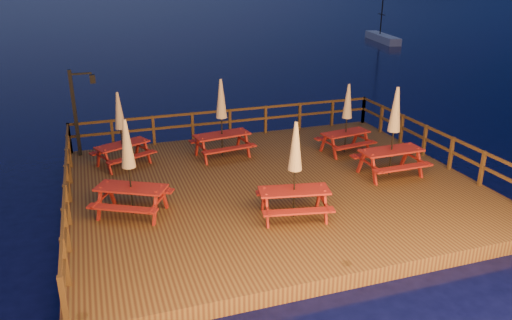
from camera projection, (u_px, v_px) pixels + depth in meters
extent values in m
plane|color=black|center=(274.00, 196.00, 15.30)|extent=(500.00, 500.00, 0.00)
cube|color=#412414|center=(274.00, 190.00, 15.23)|extent=(12.00, 10.00, 0.40)
cylinder|color=#392612|center=(82.00, 173.00, 17.80)|extent=(0.24, 0.24, 1.40)
cylinder|color=#392612|center=(344.00, 290.00, 11.34)|extent=(0.24, 0.24, 1.40)
cylinder|color=#392612|center=(232.00, 155.00, 19.47)|extent=(0.24, 0.24, 1.40)
cylinder|color=#392612|center=(359.00, 140.00, 21.14)|extent=(0.24, 0.24, 1.40)
cube|color=#392612|center=(230.00, 110.00, 19.06)|extent=(11.70, 0.06, 0.09)
cube|color=#392612|center=(230.00, 122.00, 19.22)|extent=(11.70, 0.06, 0.09)
cube|color=#392612|center=(104.00, 135.00, 17.84)|extent=(0.10, 0.10, 1.10)
cube|color=#392612|center=(230.00, 123.00, 19.24)|extent=(0.10, 0.10, 1.10)
cube|color=#392612|center=(339.00, 112.00, 20.64)|extent=(0.10, 0.10, 1.10)
cube|color=#392612|center=(65.00, 176.00, 13.03)|extent=(0.06, 9.70, 0.09)
cube|color=#392612|center=(67.00, 192.00, 13.19)|extent=(0.06, 9.70, 0.09)
cube|color=#392612|center=(65.00, 273.00, 9.78)|extent=(0.10, 0.10, 1.10)
cube|color=#392612|center=(68.00, 194.00, 13.21)|extent=(0.10, 0.10, 1.10)
cube|color=#392612|center=(69.00, 147.00, 16.64)|extent=(0.10, 0.10, 1.10)
cube|color=#392612|center=(439.00, 132.00, 16.52)|extent=(0.06, 9.70, 0.09)
cube|color=#392612|center=(438.00, 145.00, 16.68)|extent=(0.06, 9.70, 0.09)
cube|color=#392612|center=(437.00, 146.00, 16.70)|extent=(0.10, 0.10, 1.10)
cube|color=#392612|center=(376.00, 116.00, 20.13)|extent=(0.10, 0.10, 1.10)
cube|color=black|center=(75.00, 114.00, 16.98)|extent=(0.12, 0.12, 3.00)
cube|color=black|center=(81.00, 74.00, 16.60)|extent=(0.70, 0.06, 0.06)
cube|color=black|center=(93.00, 79.00, 16.77)|extent=(0.18, 0.18, 0.28)
sphere|color=#E2B75A|center=(93.00, 79.00, 16.77)|extent=(0.14, 0.14, 0.14)
cube|color=silver|center=(382.00, 39.00, 47.28)|extent=(2.41, 6.69, 0.85)
cylinder|color=black|center=(382.00, 14.00, 46.89)|extent=(0.41, 1.68, 0.08)
cube|color=maroon|center=(391.00, 150.00, 15.54)|extent=(2.00, 0.82, 0.06)
cube|color=maroon|center=(379.00, 153.00, 16.24)|extent=(1.99, 0.35, 0.06)
cube|color=maroon|center=(403.00, 168.00, 15.08)|extent=(1.99, 0.35, 0.06)
cube|color=maroon|center=(361.00, 162.00, 15.74)|extent=(0.07, 0.11, 0.83)
cube|color=maroon|center=(374.00, 170.00, 15.11)|extent=(0.07, 0.11, 0.83)
cube|color=maroon|center=(405.00, 156.00, 16.27)|extent=(0.07, 0.11, 0.83)
cube|color=maroon|center=(419.00, 163.00, 15.63)|extent=(0.07, 0.11, 0.83)
cylinder|color=black|center=(393.00, 134.00, 15.34)|extent=(0.05, 0.05, 2.75)
cone|color=tan|center=(396.00, 109.00, 15.07)|extent=(0.40, 0.40, 1.38)
sphere|color=black|center=(398.00, 89.00, 14.84)|extent=(0.08, 0.08, 0.08)
cube|color=maroon|center=(346.00, 133.00, 17.55)|extent=(1.80, 0.93, 0.05)
cube|color=maroon|center=(336.00, 136.00, 18.13)|extent=(1.74, 0.54, 0.05)
cube|color=maroon|center=(355.00, 145.00, 17.18)|extent=(1.74, 0.54, 0.05)
cube|color=maroon|center=(323.00, 143.00, 17.63)|extent=(0.07, 0.10, 0.72)
cube|color=maroon|center=(334.00, 148.00, 17.11)|extent=(0.07, 0.10, 0.72)
cube|color=maroon|center=(356.00, 137.00, 18.25)|extent=(0.07, 0.10, 0.72)
cube|color=maroon|center=(367.00, 142.00, 17.73)|extent=(0.07, 0.10, 0.72)
cylinder|color=black|center=(347.00, 120.00, 17.38)|extent=(0.04, 0.04, 2.39)
cone|color=tan|center=(348.00, 101.00, 17.14)|extent=(0.34, 0.34, 1.19)
sphere|color=black|center=(349.00, 85.00, 16.94)|extent=(0.07, 0.07, 0.07)
cube|color=maroon|center=(222.00, 135.00, 17.11)|extent=(1.99, 1.00, 0.05)
cube|color=maroon|center=(215.00, 138.00, 17.76)|extent=(1.93, 0.56, 0.05)
cube|color=maroon|center=(230.00, 149.00, 16.70)|extent=(1.93, 0.56, 0.05)
cube|color=maroon|center=(197.00, 146.00, 17.22)|extent=(0.08, 0.11, 0.79)
cube|color=maroon|center=(204.00, 152.00, 16.63)|extent=(0.08, 0.11, 0.79)
cube|color=maroon|center=(239.00, 139.00, 17.88)|extent=(0.08, 0.11, 0.79)
cube|color=maroon|center=(247.00, 145.00, 17.30)|extent=(0.08, 0.11, 0.79)
cylinder|color=black|center=(222.00, 120.00, 16.92)|extent=(0.05, 0.05, 2.64)
cone|color=tan|center=(221.00, 99.00, 16.66)|extent=(0.38, 0.38, 1.32)
sphere|color=black|center=(221.00, 80.00, 16.44)|extent=(0.07, 0.07, 0.07)
cube|color=maroon|center=(131.00, 188.00, 13.05)|extent=(1.95, 1.51, 0.05)
cube|color=maroon|center=(141.00, 189.00, 13.72)|extent=(1.74, 1.14, 0.05)
cube|color=maroon|center=(122.00, 208.00, 12.60)|extent=(1.74, 1.14, 0.05)
cube|color=maroon|center=(111.00, 193.00, 13.62)|extent=(0.10, 0.12, 0.76)
cube|color=maroon|center=(100.00, 204.00, 13.01)|extent=(0.10, 0.12, 0.76)
cube|color=maroon|center=(164.00, 198.00, 13.37)|extent=(0.10, 0.12, 0.76)
cube|color=maroon|center=(155.00, 209.00, 12.75)|extent=(0.10, 0.12, 0.76)
cylinder|color=black|center=(129.00, 170.00, 12.87)|extent=(0.04, 0.04, 2.55)
cone|color=tan|center=(127.00, 144.00, 12.61)|extent=(0.37, 0.37, 1.27)
sphere|color=black|center=(124.00, 121.00, 12.40)|extent=(0.07, 0.07, 0.07)
cube|color=maroon|center=(122.00, 144.00, 16.38)|extent=(1.85, 1.33, 0.05)
cube|color=maroon|center=(114.00, 148.00, 16.87)|extent=(1.68, 0.97, 0.05)
cube|color=maroon|center=(132.00, 157.00, 16.09)|extent=(1.68, 0.97, 0.05)
cube|color=maroon|center=(99.00, 158.00, 16.26)|extent=(0.09, 0.11, 0.72)
cube|color=maroon|center=(108.00, 163.00, 15.83)|extent=(0.09, 0.11, 0.72)
cube|color=maroon|center=(137.00, 147.00, 17.19)|extent=(0.09, 0.11, 0.72)
cube|color=maroon|center=(147.00, 152.00, 16.76)|extent=(0.09, 0.11, 0.72)
cylinder|color=black|center=(121.00, 131.00, 16.21)|extent=(0.04, 0.04, 2.40)
cone|color=tan|center=(119.00, 111.00, 15.96)|extent=(0.35, 0.35, 1.20)
sphere|color=black|center=(117.00, 94.00, 15.76)|extent=(0.07, 0.07, 0.07)
cube|color=maroon|center=(294.00, 190.00, 12.90)|extent=(1.93, 1.04, 0.05)
cube|color=maroon|center=(289.00, 191.00, 13.57)|extent=(1.85, 0.63, 0.05)
cube|color=maroon|center=(299.00, 212.00, 12.45)|extent=(1.85, 0.63, 0.05)
cube|color=maroon|center=(263.00, 200.00, 13.25)|extent=(0.08, 0.11, 0.76)
cube|color=maroon|center=(267.00, 211.00, 12.63)|extent=(0.08, 0.11, 0.76)
cube|color=maroon|center=(319.00, 197.00, 13.44)|extent=(0.08, 0.11, 0.76)
cube|color=maroon|center=(325.00, 208.00, 12.82)|extent=(0.08, 0.11, 0.76)
cylinder|color=black|center=(295.00, 172.00, 12.72)|extent=(0.04, 0.04, 2.53)
cone|color=tan|center=(295.00, 146.00, 12.46)|extent=(0.36, 0.36, 1.27)
sphere|color=black|center=(296.00, 124.00, 12.25)|extent=(0.07, 0.07, 0.07)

